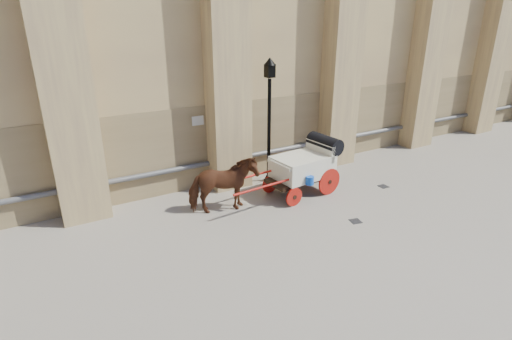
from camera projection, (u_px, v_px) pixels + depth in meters
ground at (311, 219)px, 12.40m from camera, size 90.00×90.00×0.00m
horse at (223, 186)px, 12.53m from camera, size 2.28×1.36×1.81m
carriage at (306, 164)px, 13.92m from camera, size 4.52×1.70×1.94m
street_lamp at (269, 118)px, 14.32m from camera, size 0.43×0.43×4.56m
drain_grate_near at (356, 221)px, 12.23m from camera, size 0.38×0.38×0.01m
drain_grate_far at (383, 186)px, 14.71m from camera, size 0.33×0.33×0.01m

